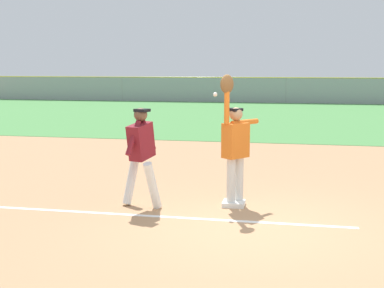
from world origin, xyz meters
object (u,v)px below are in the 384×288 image
object	(u,v)px
first_base	(234,203)
parked_car_blue	(381,91)
fielder	(235,142)
parked_car_silver	(298,91)
runner	(141,150)
parked_car_green	(220,90)
baseball	(215,94)

from	to	relation	value
first_base	parked_car_blue	xyz separation A→B (m)	(6.98, 30.06, 0.63)
first_base	fielder	distance (m)	1.08
fielder	parked_car_silver	bearing A→B (deg)	-54.11
runner	parked_car_blue	size ratio (longest dim) A/B	0.39
first_base	parked_car_blue	distance (m)	30.86
parked_car_green	runner	bearing A→B (deg)	-85.40
fielder	parked_car_green	distance (m)	30.58
fielder	parked_car_blue	xyz separation A→B (m)	(6.98, 30.03, -0.45)
parked_car_green	parked_car_silver	distance (m)	5.88
baseball	parked_car_green	bearing A→B (deg)	98.10
first_base	parked_car_green	bearing A→B (deg)	98.73
parked_car_green	parked_car_blue	distance (m)	11.63
parked_car_green	parked_car_blue	world-z (taller)	same
fielder	parked_car_green	world-z (taller)	fielder
parked_car_blue	parked_car_green	bearing A→B (deg)	-179.91
parked_car_green	parked_car_silver	size ratio (longest dim) A/B	0.98
first_base	parked_car_green	world-z (taller)	parked_car_green
runner	baseball	size ratio (longest dim) A/B	23.24
parked_car_silver	parked_car_blue	bearing A→B (deg)	1.55
first_base	baseball	distance (m)	1.93
runner	parked_car_green	bearing A→B (deg)	114.02
baseball	parked_car_silver	world-z (taller)	baseball
parked_car_green	first_base	bearing A→B (deg)	-82.43
first_base	runner	size ratio (longest dim) A/B	0.22
baseball	parked_car_green	world-z (taller)	baseball
runner	parked_car_silver	xyz separation A→B (m)	(2.74, 29.88, -0.32)
fielder	baseball	distance (m)	0.89
fielder	runner	size ratio (longest dim) A/B	1.33
fielder	runner	distance (m)	1.61
first_base	parked_car_blue	world-z (taller)	parked_car_blue
parked_car_silver	parked_car_blue	distance (m)	5.82
baseball	parked_car_silver	distance (m)	29.44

